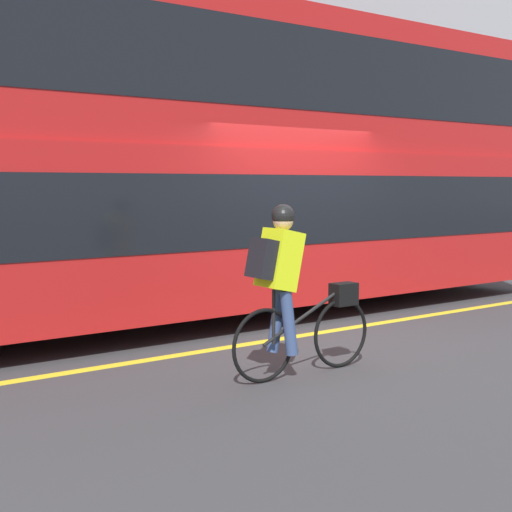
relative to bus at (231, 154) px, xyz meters
The scene contains 6 objects.
ground_plane 2.82m from the bus, 84.94° to the right, with size 80.00×80.00×0.00m, color #38383A.
road_center_line 2.76m from the bus, 84.62° to the right, with size 50.00×0.14×0.01m, color yellow.
sidewalk_curb 3.54m from the bus, 86.85° to the left, with size 60.00×1.75×0.13m.
building_facade 4.71m from the bus, 87.69° to the left, with size 60.00×0.30×9.86m.
bus is the anchor object (origin of this frame).
cyclist_on_bike 3.56m from the bus, 114.20° to the right, with size 1.63×0.32×1.62m.
Camera 1 is at (-5.56, -6.38, 1.80)m, focal length 50.00 mm.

